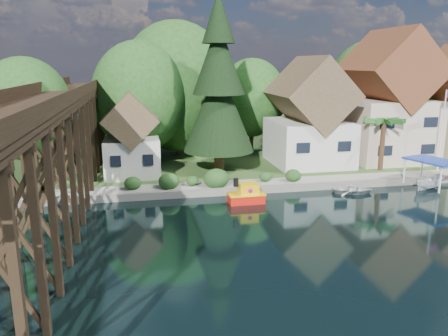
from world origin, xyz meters
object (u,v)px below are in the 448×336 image
Objects in this scene: shed at (132,140)px; boat_canopy at (430,176)px; house_center at (387,105)px; conifer at (219,88)px; house_left at (309,119)px; boat_white_a at (353,189)px; tugboat at (247,195)px; palm_tree at (384,122)px; flagpole at (444,122)px; trestle_bridge at (56,143)px.

shed reaches higher than boat_canopy.
conifer is at bearing -173.54° from house_center.
house_left reaches higher than boat_white_a.
house_center reaches higher than tugboat.
palm_tree is 1.14× the size of boat_canopy.
shed is 2.30× the size of boat_white_a.
tugboat is (-15.11, -6.03, -4.61)m from palm_tree.
shed is 12.87m from tugboat.
flagpole is 2.30× the size of boat_white_a.
boat_white_a is (-5.57, -5.17, -4.89)m from palm_tree.
conifer is 15.20m from boat_white_a.
palm_tree is at bearing 21.76° from tugboat.
tugboat is (13.85, 0.55, -4.72)m from trestle_bridge.
house_center reaches higher than flagpole.
house_center is 1.77× the size of shed.
house_center is at bearing 4.24° from shed.
shed reaches higher than palm_tree.
tugboat is at bearing -85.77° from conifer.
house_left reaches higher than palm_tree.
house_left is 12.78m from flagpole.
flagpole is at bearing -66.86° from house_center.
tugboat is (-18.15, -10.78, -5.79)m from house_center.
boat_canopy reaches higher than tugboat.
house_center is 6.58m from flagpole.
conifer is at bearing 170.56° from palm_tree.
shed is at bearing 81.27° from boat_white_a.
trestle_bridge is 25.42m from house_left.
conifer reaches higher than tugboat.
trestle_bridge is at bearing -177.72° from tugboat.
palm_tree is at bearing 106.55° from boat_canopy.
palm_tree is (23.96, -2.75, 1.41)m from shed.
tugboat is 0.61× the size of boat_canopy.
conifer reaches higher than house_center.
conifer is at bearing -170.57° from house_left.
house_left is 10.57m from boat_white_a.
house_left is at bearing 4.77° from shed.
trestle_bridge is at bearing -171.18° from flagpole.
tugboat is (0.64, -8.65, -7.88)m from conifer.
house_left reaches higher than tugboat.
house_center reaches higher than boat_white_a.
boat_canopy reaches higher than boat_white_a.
boat_canopy is at bearing -98.08° from house_center.
shed is 0.47× the size of conifer.
tugboat is (8.85, -8.78, -3.20)m from shed.
trestle_bridge is 12.96× the size of boat_white_a.
boat_canopy is (1.60, -5.39, -4.10)m from palm_tree.
flagpole is (34.55, 5.36, -0.03)m from trestle_bridge.
house_center is 21.89m from tugboat.
house_center is at bearing 19.49° from trestle_bridge.
trestle_bridge is 3.18× the size of house_center.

